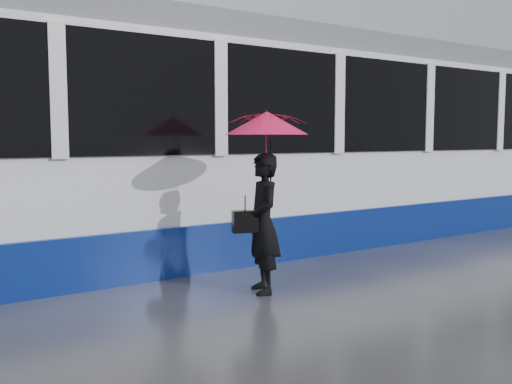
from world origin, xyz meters
TOP-DOWN VIEW (x-y plane):
  - ground at (0.00, 0.00)m, footprint 90.00×90.00m
  - rails at (0.00, 2.50)m, footprint 34.00×1.51m
  - tram at (0.71, 2.50)m, footprint 26.00×2.56m
  - woman at (0.05, 0.11)m, footprint 0.53×0.65m
  - umbrella at (0.10, 0.11)m, footprint 1.15×1.15m
  - handbag at (-0.17, 0.13)m, footprint 0.30×0.20m

SIDE VIEW (x-z plane):
  - ground at x=0.00m, z-range 0.00..0.00m
  - rails at x=0.00m, z-range 0.00..0.02m
  - woman at x=0.05m, z-range 0.00..1.54m
  - handbag at x=-0.17m, z-range 0.60..1.02m
  - tram at x=0.71m, z-range -0.04..3.31m
  - umbrella at x=0.10m, z-range 1.17..2.21m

